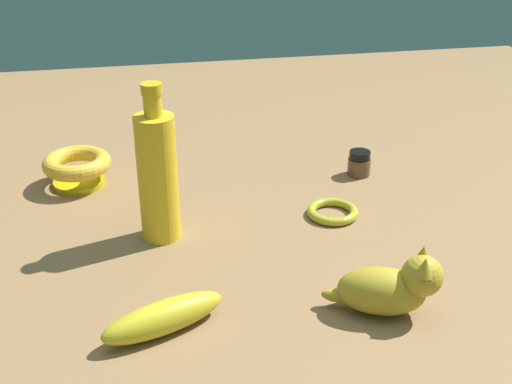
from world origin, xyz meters
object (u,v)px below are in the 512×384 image
(bowl, at_px, (77,166))
(bottle_tall, at_px, (158,175))
(nail_polish_jar, at_px, (359,163))
(banana, at_px, (163,317))
(bangle, at_px, (333,212))
(cat_figurine, at_px, (391,286))

(bowl, xyz_separation_m, bottle_tall, (0.21, 0.13, 0.07))
(nail_polish_jar, xyz_separation_m, banana, (0.40, -0.39, -0.00))
(bangle, height_order, cat_figurine, cat_figurine)
(bangle, relative_size, bowl, 0.70)
(nail_polish_jar, height_order, cat_figurine, cat_figurine)
(bangle, distance_m, nail_polish_jar, 0.17)
(nail_polish_jar, bearing_deg, banana, -44.49)
(bowl, xyz_separation_m, cat_figurine, (0.47, 0.41, 0.00))
(nail_polish_jar, distance_m, bowl, 0.51)
(nail_polish_jar, relative_size, banana, 0.29)
(cat_figurine, xyz_separation_m, banana, (-0.02, -0.29, -0.02))
(bangle, bearing_deg, cat_figurine, -0.76)
(banana, bearing_deg, cat_figurine, 155.90)
(nail_polish_jar, bearing_deg, bangle, -33.08)
(nail_polish_jar, height_order, bottle_tall, bottle_tall)
(bangle, height_order, bottle_tall, bottle_tall)
(bottle_tall, bearing_deg, banana, -3.09)
(bottle_tall, xyz_separation_m, banana, (0.24, -0.01, -0.08))
(bowl, relative_size, banana, 0.74)
(nail_polish_jar, xyz_separation_m, bottle_tall, (0.16, -0.38, 0.08))
(bowl, bearing_deg, bottle_tall, 32.32)
(bangle, xyz_separation_m, bowl, (-0.20, -0.42, 0.03))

